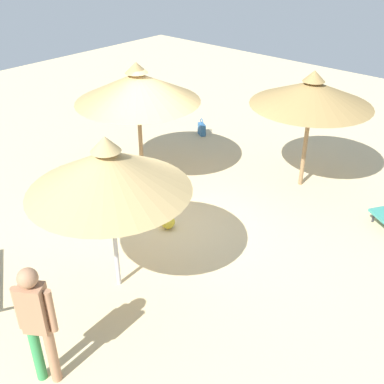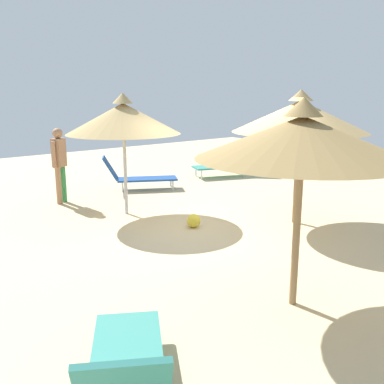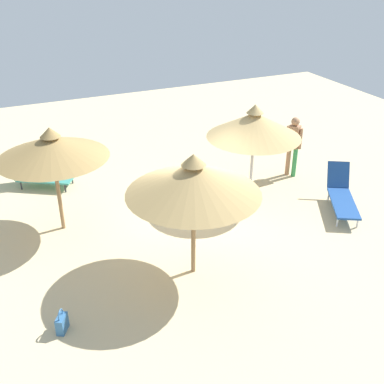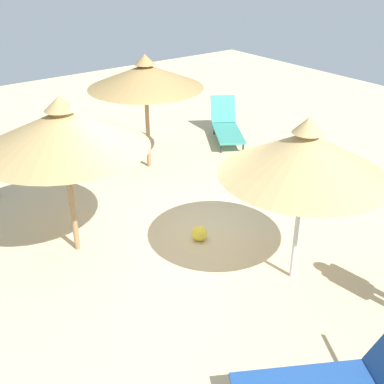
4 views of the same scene
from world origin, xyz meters
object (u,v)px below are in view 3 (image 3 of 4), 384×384
at_px(parasol_umbrella_front, 52,147).
at_px(handbag, 62,323).
at_px(person_standing_far_right, 293,142).
at_px(lounge_chair_near_right, 342,194).
at_px(parasol_umbrella_edge, 254,125).
at_px(beach_ball, 202,215).
at_px(lounge_chair_near_left, 36,174).
at_px(parasol_umbrella_far_left, 193,179).

relative_size(parasol_umbrella_front, handbag, 5.39).
xyz_separation_m(parasol_umbrella_front, person_standing_far_right, (0.23, -6.66, -1.06)).
bearing_deg(parasol_umbrella_front, lounge_chair_near_right, -105.89).
height_order(parasol_umbrella_edge, handbag, parasol_umbrella_edge).
bearing_deg(parasol_umbrella_edge, lounge_chair_near_right, -127.47).
bearing_deg(beach_ball, person_standing_far_right, -70.41).
height_order(lounge_chair_near_left, handbag, lounge_chair_near_left).
distance_m(parasol_umbrella_front, person_standing_far_right, 6.75).
bearing_deg(lounge_chair_near_left, lounge_chair_near_right, -122.63).
xyz_separation_m(parasol_umbrella_far_left, handbag, (-0.64, 2.81, -1.96)).
height_order(person_standing_far_right, beach_ball, person_standing_far_right).
bearing_deg(parasol_umbrella_front, parasol_umbrella_far_left, -142.54).
distance_m(parasol_umbrella_far_left, handbag, 3.49).
bearing_deg(person_standing_far_right, beach_ball, 109.59).
relative_size(lounge_chair_near_left, beach_ball, 7.19).
height_order(parasol_umbrella_front, lounge_chair_near_right, parasol_umbrella_front).
bearing_deg(parasol_umbrella_far_left, beach_ball, -29.82).
bearing_deg(parasol_umbrella_far_left, lounge_chair_near_left, 24.17).
height_order(lounge_chair_near_right, beach_ball, lounge_chair_near_right).
bearing_deg(parasol_umbrella_edge, person_standing_far_right, -68.17).
bearing_deg(beach_ball, handbag, 122.43).
distance_m(parasol_umbrella_edge, handbag, 6.55).
relative_size(person_standing_far_right, beach_ball, 6.63).
relative_size(parasol_umbrella_edge, beach_ball, 9.62).
bearing_deg(lounge_chair_near_left, parasol_umbrella_far_left, -155.83).
xyz_separation_m(person_standing_far_right, handbag, (-3.68, 7.31, -0.86)).
height_order(parasol_umbrella_far_left, beach_ball, parasol_umbrella_far_left).
bearing_deg(handbag, parasol_umbrella_front, -10.73).
xyz_separation_m(parasol_umbrella_far_left, lounge_chair_near_left, (5.37, 2.41, -1.76)).
height_order(parasol_umbrella_edge, lounge_chair_near_right, parasol_umbrella_edge).
relative_size(handbag, beach_ball, 1.76).
xyz_separation_m(parasol_umbrella_far_left, parasol_umbrella_front, (2.82, 2.16, -0.04)).
xyz_separation_m(parasol_umbrella_edge, person_standing_far_right, (0.72, -1.79, -1.02)).
distance_m(lounge_chair_near_right, person_standing_far_right, 2.24).
bearing_deg(handbag, person_standing_far_right, -63.30).
xyz_separation_m(lounge_chair_near_left, beach_ball, (-3.56, -3.45, -0.24)).
bearing_deg(lounge_chair_near_left, parasol_umbrella_edge, -120.73).
distance_m(parasol_umbrella_far_left, lounge_chair_near_right, 4.98).
height_order(parasol_umbrella_edge, beach_ball, parasol_umbrella_edge).
bearing_deg(handbag, parasol_umbrella_far_left, -77.25).
relative_size(parasol_umbrella_far_left, handbag, 5.59).
height_order(parasol_umbrella_edge, parasol_umbrella_front, parasol_umbrella_edge).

